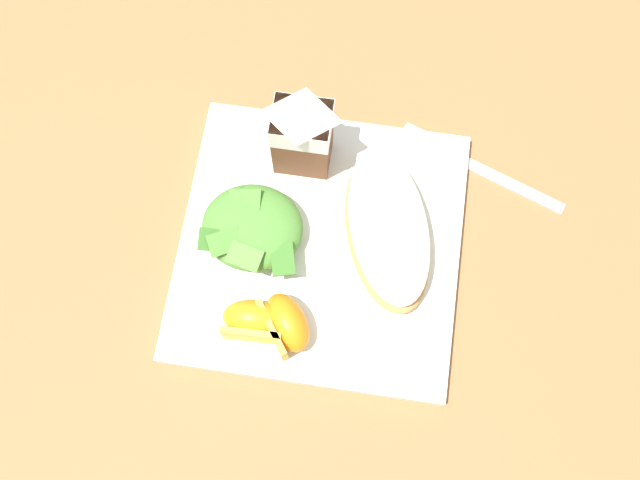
{
  "coord_description": "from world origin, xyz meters",
  "views": [
    {
      "loc": [
        0.03,
        -0.22,
        0.7
      ],
      "look_at": [
        0.0,
        0.0,
        0.03
      ],
      "focal_mm": 40.12,
      "sensor_mm": 36.0,
      "label": 1
    }
  ],
  "objects_px": {
    "green_salad_pile": "(252,230)",
    "orange_wedge_front": "(254,321)",
    "white_plate": "(320,246)",
    "metal_fork": "(467,163)",
    "milk_carton": "(302,131)",
    "orange_wedge_middle": "(286,323)",
    "cheesy_pizza_bread": "(387,230)"
  },
  "relations": [
    {
      "from": "green_salad_pile",
      "to": "orange_wedge_front",
      "type": "relative_size",
      "value": 1.65
    },
    {
      "from": "white_plate",
      "to": "metal_fork",
      "type": "relative_size",
      "value": 1.53
    },
    {
      "from": "green_salad_pile",
      "to": "orange_wedge_front",
      "type": "height_order",
      "value": "green_salad_pile"
    },
    {
      "from": "milk_carton",
      "to": "metal_fork",
      "type": "height_order",
      "value": "milk_carton"
    },
    {
      "from": "metal_fork",
      "to": "orange_wedge_middle",
      "type": "bearing_deg",
      "value": -127.91
    },
    {
      "from": "white_plate",
      "to": "cheesy_pizza_bread",
      "type": "relative_size",
      "value": 1.51
    },
    {
      "from": "milk_carton",
      "to": "white_plate",
      "type": "bearing_deg",
      "value": -71.13
    },
    {
      "from": "green_salad_pile",
      "to": "metal_fork",
      "type": "relative_size",
      "value": 0.55
    },
    {
      "from": "milk_carton",
      "to": "green_salad_pile",
      "type": "bearing_deg",
      "value": -111.1
    },
    {
      "from": "cheesy_pizza_bread",
      "to": "milk_carton",
      "type": "relative_size",
      "value": 1.69
    },
    {
      "from": "white_plate",
      "to": "orange_wedge_front",
      "type": "height_order",
      "value": "orange_wedge_front"
    },
    {
      "from": "cheesy_pizza_bread",
      "to": "metal_fork",
      "type": "bearing_deg",
      "value": 52.08
    },
    {
      "from": "green_salad_pile",
      "to": "metal_fork",
      "type": "height_order",
      "value": "green_salad_pile"
    },
    {
      "from": "cheesy_pizza_bread",
      "to": "milk_carton",
      "type": "distance_m",
      "value": 0.13
    },
    {
      "from": "white_plate",
      "to": "milk_carton",
      "type": "bearing_deg",
      "value": 108.87
    },
    {
      "from": "cheesy_pizza_bread",
      "to": "milk_carton",
      "type": "height_order",
      "value": "milk_carton"
    },
    {
      "from": "orange_wedge_middle",
      "to": "white_plate",
      "type": "bearing_deg",
      "value": 77.88
    },
    {
      "from": "orange_wedge_front",
      "to": "cheesy_pizza_bread",
      "type": "bearing_deg",
      "value": 43.92
    },
    {
      "from": "orange_wedge_middle",
      "to": "cheesy_pizza_bread",
      "type": "bearing_deg",
      "value": 52.11
    },
    {
      "from": "cheesy_pizza_bread",
      "to": "green_salad_pile",
      "type": "distance_m",
      "value": 0.13
    },
    {
      "from": "metal_fork",
      "to": "green_salad_pile",
      "type": "bearing_deg",
      "value": -150.16
    },
    {
      "from": "green_salad_pile",
      "to": "milk_carton",
      "type": "distance_m",
      "value": 0.11
    },
    {
      "from": "cheesy_pizza_bread",
      "to": "green_salad_pile",
      "type": "relative_size",
      "value": 1.85
    },
    {
      "from": "cheesy_pizza_bread",
      "to": "green_salad_pile",
      "type": "xyz_separation_m",
      "value": [
        -0.13,
        -0.02,
        0.0
      ]
    },
    {
      "from": "white_plate",
      "to": "metal_fork",
      "type": "height_order",
      "value": "white_plate"
    },
    {
      "from": "orange_wedge_middle",
      "to": "milk_carton",
      "type": "bearing_deg",
      "value": 93.73
    },
    {
      "from": "green_salad_pile",
      "to": "metal_fork",
      "type": "bearing_deg",
      "value": 29.84
    },
    {
      "from": "orange_wedge_front",
      "to": "orange_wedge_middle",
      "type": "distance_m",
      "value": 0.03
    },
    {
      "from": "milk_carton",
      "to": "orange_wedge_middle",
      "type": "bearing_deg",
      "value": -86.27
    },
    {
      "from": "orange_wedge_middle",
      "to": "metal_fork",
      "type": "bearing_deg",
      "value": 52.09
    },
    {
      "from": "green_salad_pile",
      "to": "metal_fork",
      "type": "xyz_separation_m",
      "value": [
        0.21,
        0.12,
        -0.03
      ]
    },
    {
      "from": "cheesy_pizza_bread",
      "to": "green_salad_pile",
      "type": "height_order",
      "value": "green_salad_pile"
    }
  ]
}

